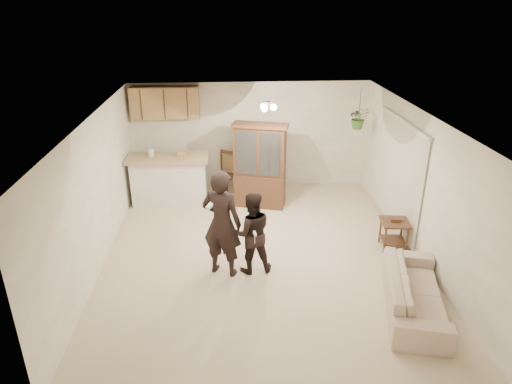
{
  "coord_description": "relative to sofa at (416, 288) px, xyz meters",
  "views": [
    {
      "loc": [
        -0.57,
        -7.1,
        4.27
      ],
      "look_at": [
        -0.06,
        0.4,
        1.03
      ],
      "focal_mm": 32.0,
      "sensor_mm": 36.0,
      "label": 1
    }
  ],
  "objects": [
    {
      "name": "sofa",
      "position": [
        0.0,
        0.0,
        0.0
      ],
      "size": [
        1.18,
        2.0,
        0.73
      ],
      "primitive_type": "imported",
      "rotation": [
        0.0,
        0.0,
        1.31
      ],
      "color": "beige",
      "rests_on": "floor"
    },
    {
      "name": "chair_hutch_right",
      "position": [
        -1.99,
        4.63,
        -0.09
      ],
      "size": [
        0.61,
        0.61,
        0.99
      ],
      "rotation": [
        0.0,
        0.0,
        3.71
      ],
      "color": "#3B2815",
      "rests_on": "floor"
    },
    {
      "name": "floor",
      "position": [
        -2.13,
        1.73,
        -0.37
      ],
      "size": [
        6.5,
        6.5,
        0.0
      ],
      "primitive_type": "plane",
      "color": "beige",
      "rests_on": "ground"
    },
    {
      "name": "side_table",
      "position": [
        0.3,
        1.77,
        -0.09
      ],
      "size": [
        0.54,
        0.54,
        0.6
      ],
      "rotation": [
        0.0,
        0.0,
        -0.1
      ],
      "color": "#3B2815",
      "rests_on": "floor"
    },
    {
      "name": "breakfast_bar",
      "position": [
        -3.98,
        4.08,
        0.13
      ],
      "size": [
        1.6,
        0.55,
        1.0
      ],
      "primitive_type": "cube",
      "color": "silver",
      "rests_on": "floor"
    },
    {
      "name": "wall_back",
      "position": [
        -2.13,
        4.98,
        0.88
      ],
      "size": [
        5.5,
        0.02,
        2.5
      ],
      "primitive_type": "cube",
      "color": "white",
      "rests_on": "ground"
    },
    {
      "name": "hanging_plant",
      "position": [
        0.17,
        4.13,
        1.48
      ],
      "size": [
        0.43,
        0.37,
        0.48
      ],
      "primitive_type": "imported",
      "color": "#2E6227",
      "rests_on": "ceiling"
    },
    {
      "name": "controller_child",
      "position": [
        -2.29,
        0.87,
        0.51
      ],
      "size": [
        0.05,
        0.13,
        0.04
      ],
      "primitive_type": "cube",
      "rotation": [
        0.0,
        0.0,
        3.25
      ],
      "color": "white",
      "rests_on": "child"
    },
    {
      "name": "wall_left",
      "position": [
        -4.88,
        1.73,
        0.88
      ],
      "size": [
        0.02,
        6.5,
        2.5
      ],
      "primitive_type": "cube",
      "color": "white",
      "rests_on": "ground"
    },
    {
      "name": "child",
      "position": [
        -2.33,
        1.2,
        0.31
      ],
      "size": [
        0.71,
        0.58,
        1.35
      ],
      "primitive_type": "imported",
      "rotation": [
        0.0,
        0.0,
        3.25
      ],
      "color": "black",
      "rests_on": "floor"
    },
    {
      "name": "upper_cabinets",
      "position": [
        -4.03,
        4.8,
        1.73
      ],
      "size": [
        1.5,
        0.34,
        0.7
      ],
      "primitive_type": "cube",
      "color": "#936640",
      "rests_on": "wall_back"
    },
    {
      "name": "wall_right",
      "position": [
        0.62,
        1.73,
        0.88
      ],
      "size": [
        0.02,
        6.5,
        2.5
      ],
      "primitive_type": "cube",
      "color": "white",
      "rests_on": "ground"
    },
    {
      "name": "adult",
      "position": [
        -2.81,
        1.16,
        0.53
      ],
      "size": [
        0.77,
        0.66,
        1.8
      ],
      "primitive_type": "imported",
      "rotation": [
        0.0,
        0.0,
        2.73
      ],
      "color": "black",
      "rests_on": "floor"
    },
    {
      "name": "chair_hutch_left",
      "position": [
        -2.76,
        4.47,
        -0.08
      ],
      "size": [
        0.61,
        0.61,
        1.0
      ],
      "rotation": [
        0.0,
        0.0,
        -0.54
      ],
      "color": "#3B2815",
      "rests_on": "floor"
    },
    {
      "name": "plant_cord",
      "position": [
        0.17,
        4.13,
        1.81
      ],
      "size": [
        0.01,
        0.01,
        0.65
      ],
      "primitive_type": "cylinder",
      "color": "black",
      "rests_on": "ceiling"
    },
    {
      "name": "vertical_blinds",
      "position": [
        0.58,
        2.63,
        0.73
      ],
      "size": [
        0.06,
        2.3,
        2.1
      ],
      "primitive_type": null,
      "color": "beige",
      "rests_on": "wall_right"
    },
    {
      "name": "chair_bar",
      "position": [
        -3.92,
        4.41,
        -0.08
      ],
      "size": [
        0.59,
        0.59,
        1.01
      ],
      "rotation": [
        0.0,
        0.0,
        0.41
      ],
      "color": "#3B2815",
      "rests_on": "floor"
    },
    {
      "name": "wall_front",
      "position": [
        -2.13,
        -1.52,
        0.88
      ],
      "size": [
        5.5,
        0.02,
        2.5
      ],
      "primitive_type": "cube",
      "color": "white",
      "rests_on": "ground"
    },
    {
      "name": "ceiling",
      "position": [
        -2.13,
        1.73,
        2.13
      ],
      "size": [
        5.5,
        6.5,
        0.02
      ],
      "primitive_type": "cube",
      "color": "white",
      "rests_on": "wall_back"
    },
    {
      "name": "bar_top",
      "position": [
        -3.98,
        4.08,
        0.68
      ],
      "size": [
        1.75,
        0.7,
        0.08
      ],
      "primitive_type": "cube",
      "color": "tan",
      "rests_on": "breakfast_bar"
    },
    {
      "name": "controller_adult",
      "position": [
        -2.98,
        0.77,
        1.04
      ],
      "size": [
        0.11,
        0.16,
        0.05
      ],
      "primitive_type": "cube",
      "rotation": [
        0.0,
        0.0,
        2.73
      ],
      "color": "white",
      "rests_on": "adult"
    },
    {
      "name": "china_hutch",
      "position": [
        -1.99,
        3.8,
        0.54
      ],
      "size": [
        1.24,
        0.75,
        1.84
      ],
      "rotation": [
        0.0,
        0.0,
        -0.27
      ],
      "color": "#3B2815",
      "rests_on": "floor"
    },
    {
      "name": "ceiling_fixture",
      "position": [
        -1.93,
        2.93,
        2.03
      ],
      "size": [
        0.36,
        0.36,
        0.2
      ],
      "primitive_type": null,
      "color": "beige",
      "rests_on": "ceiling"
    }
  ]
}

